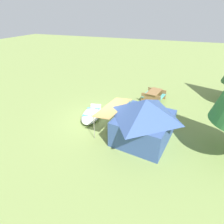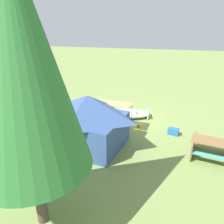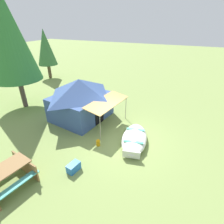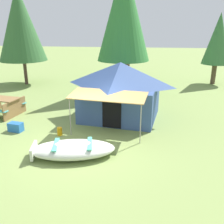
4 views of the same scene
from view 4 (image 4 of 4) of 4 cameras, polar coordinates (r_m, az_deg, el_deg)
name	(u,v)px [view 4 (image 4 of 4)]	position (r m, az deg, el deg)	size (l,w,h in m)	color
ground_plane	(82,146)	(8.78, -6.65, -7.66)	(80.00, 80.00, 0.00)	#7D934D
beached_rowboat	(73,149)	(8.11, -8.80, -8.23)	(2.80, 1.70, 0.46)	silver
canvas_cabin_tent	(120,90)	(11.02, 1.85, 5.03)	(3.74, 4.33, 2.43)	#37538D
picnic_table	(1,105)	(12.60, -23.51, 1.54)	(1.85, 1.79, 0.78)	olive
cooler_box	(16,127)	(10.52, -20.73, -3.16)	(0.54, 0.31, 0.34)	blue
fuel_can	(60,131)	(9.71, -11.62, -4.26)	(0.19, 0.19, 0.30)	orange
pine_tree_back_left	(218,39)	(18.85, 22.64, 14.81)	(1.86, 1.86, 4.69)	brown
pine_tree_back_right	(128,31)	(19.54, 3.67, 17.55)	(2.23, 2.23, 5.07)	brown
pine_tree_far_center	(124,12)	(15.20, 2.67, 21.50)	(3.02, 3.02, 7.28)	#51403A
pine_tree_side	(20,24)	(18.40, -19.85, 18.07)	(3.11, 3.11, 6.32)	#513832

